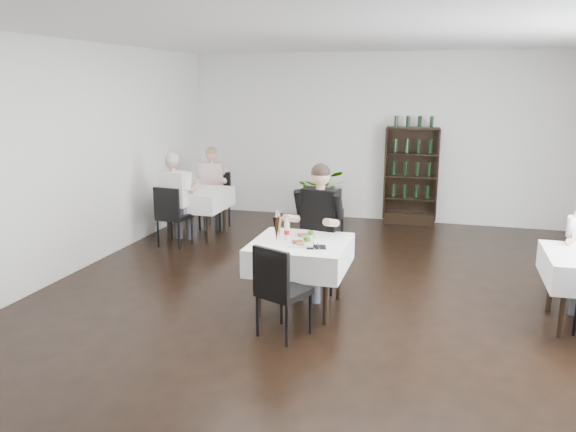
# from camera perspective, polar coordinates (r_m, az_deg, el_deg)

# --- Properties ---
(room_shell) EXTENTS (9.00, 9.00, 9.00)m
(room_shell) POSITION_cam_1_polar(r_m,az_deg,el_deg) (5.90, 4.14, 4.04)
(room_shell) COLOR black
(room_shell) RESTS_ON ground
(wine_shelf) EXTENTS (0.90, 0.28, 1.75)m
(wine_shelf) POSITION_cam_1_polar(r_m,az_deg,el_deg) (10.16, 12.39, 3.91)
(wine_shelf) COLOR black
(wine_shelf) RESTS_ON ground
(main_table) EXTENTS (1.03, 1.03, 0.77)m
(main_table) POSITION_cam_1_polar(r_m,az_deg,el_deg) (6.16, 1.27, -3.92)
(main_table) COLOR black
(main_table) RESTS_ON ground
(left_table) EXTENTS (0.98, 0.98, 0.77)m
(left_table) POSITION_cam_1_polar(r_m,az_deg,el_deg) (9.25, -9.29, 1.72)
(left_table) COLOR black
(left_table) RESTS_ON ground
(potted_tree) EXTENTS (0.93, 0.82, 0.97)m
(potted_tree) POSITION_cam_1_polar(r_m,az_deg,el_deg) (10.22, 3.68, 2.19)
(potted_tree) COLOR #256221
(potted_tree) RESTS_ON ground
(main_chair_far) EXTENTS (0.48, 0.48, 0.97)m
(main_chair_far) POSITION_cam_1_polar(r_m,az_deg,el_deg) (6.84, 3.53, -2.77)
(main_chair_far) COLOR black
(main_chair_far) RESTS_ON ground
(main_chair_near) EXTENTS (0.56, 0.57, 0.94)m
(main_chair_near) POSITION_cam_1_polar(r_m,az_deg,el_deg) (5.47, -0.94, -7.15)
(main_chair_near) COLOR black
(main_chair_near) RESTS_ON ground
(left_chair_far) EXTENTS (0.46, 0.47, 0.97)m
(left_chair_far) POSITION_cam_1_polar(r_m,az_deg,el_deg) (9.78, -7.32, 2.00)
(left_chair_far) COLOR black
(left_chair_far) RESTS_ON ground
(left_chair_near) EXTENTS (0.47, 0.47, 0.94)m
(left_chair_near) POSITION_cam_1_polar(r_m,az_deg,el_deg) (8.71, -11.76, 0.33)
(left_chair_near) COLOR black
(left_chair_near) RESTS_ON ground
(diner_main) EXTENTS (0.63, 0.65, 1.55)m
(diner_main) POSITION_cam_1_polar(r_m,az_deg,el_deg) (6.55, 3.01, -0.38)
(diner_main) COLOR #44434C
(diner_main) RESTS_ON ground
(diner_left_far) EXTENTS (0.60, 0.64, 1.39)m
(diner_left_far) POSITION_cam_1_polar(r_m,az_deg,el_deg) (9.78, -7.73, 3.52)
(diner_left_far) COLOR #44434C
(diner_left_far) RESTS_ON ground
(diner_left_near) EXTENTS (0.55, 0.55, 1.43)m
(diner_left_near) POSITION_cam_1_polar(r_m,az_deg,el_deg) (8.82, -11.34, 2.48)
(diner_left_near) COLOR #44434C
(diner_left_near) RESTS_ON ground
(plate_far) EXTENTS (0.30, 0.30, 0.08)m
(plate_far) POSITION_cam_1_polar(r_m,az_deg,el_deg) (6.28, 1.81, -2.02)
(plate_far) COLOR white
(plate_far) RESTS_ON main_table
(plate_near) EXTENTS (0.31, 0.31, 0.08)m
(plate_near) POSITION_cam_1_polar(r_m,az_deg,el_deg) (6.00, 1.37, -2.74)
(plate_near) COLOR white
(plate_near) RESTS_ON main_table
(pilsner_dark) EXTENTS (0.08, 0.08, 0.34)m
(pilsner_dark) POSITION_cam_1_polar(r_m,az_deg,el_deg) (6.09, -1.18, -1.31)
(pilsner_dark) COLOR black
(pilsner_dark) RESTS_ON main_table
(pilsner_lager) EXTENTS (0.07, 0.07, 0.30)m
(pilsner_lager) POSITION_cam_1_polar(r_m,az_deg,el_deg) (6.20, -0.93, -1.21)
(pilsner_lager) COLOR gold
(pilsner_lager) RESTS_ON main_table
(coke_bottle) EXTENTS (0.06, 0.06, 0.25)m
(coke_bottle) POSITION_cam_1_polar(r_m,az_deg,el_deg) (6.16, -0.11, -1.52)
(coke_bottle) COLOR silver
(coke_bottle) RESTS_ON main_table
(napkin_cutlery) EXTENTS (0.24, 0.22, 0.02)m
(napkin_cutlery) POSITION_cam_1_polar(r_m,az_deg,el_deg) (5.90, 2.88, -3.14)
(napkin_cutlery) COLOR black
(napkin_cutlery) RESTS_ON main_table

